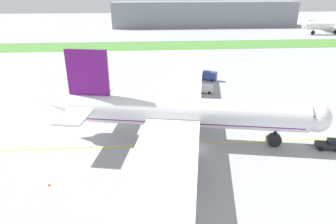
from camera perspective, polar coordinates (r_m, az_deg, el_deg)
ground_plane at (r=62.75m, az=5.78°, el=-6.70°), size 600.00×600.00×0.00m
apron_taxi_line at (r=64.39m, az=5.49°, el=-5.86°), size 280.00×0.36×0.01m
grass_median_strip at (r=166.76m, az=-0.76°, el=12.34°), size 320.00×24.00×0.10m
airliner_foreground at (r=62.42m, az=2.64°, el=-0.16°), size 57.45×92.03×18.99m
pushback_tug at (r=69.65m, az=27.77°, el=-5.37°), size 6.43×3.20×2.19m
ground_crew_wingwalker_port at (r=67.58m, az=17.93°, el=-4.58°), size 0.43×0.48×1.59m
traffic_cone_near_nose at (r=55.50m, az=-21.36°, el=-12.40°), size 0.36×0.36×0.58m
service_truck_baggage_loader at (r=93.52m, az=6.51°, el=4.46°), size 6.58×3.90×2.52m
service_truck_fuel_bowser at (r=105.93m, az=7.52°, el=6.76°), size 6.39×4.69×3.16m
parked_airliner_far_left at (r=228.85m, az=28.76°, el=13.90°), size 43.00×67.11×15.82m
terminal_building at (r=241.84m, az=6.79°, el=17.67°), size 136.33×20.00×18.00m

